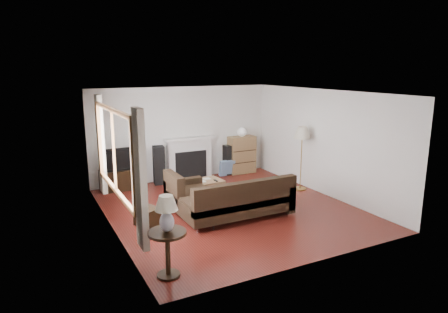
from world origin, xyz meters
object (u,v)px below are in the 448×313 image
tv_stand (121,179)px  side_table (168,254)px  bookshelf (242,155)px  floor_lamp (301,158)px  sectional_sofa (238,199)px  coffee_table (200,190)px

tv_stand → side_table: bearing=-94.7°
bookshelf → floor_lamp: bearing=-76.5°
tv_stand → floor_lamp: bearing=-27.2°
sectional_sofa → bookshelf: bearing=59.1°
tv_stand → coffee_table: tv_stand is taller
bookshelf → floor_lamp: floor_lamp is taller
side_table → floor_lamp: bearing=30.2°
floor_lamp → side_table: (-4.37, -2.54, -0.45)m
floor_lamp → side_table: bearing=-149.8°
sectional_sofa → floor_lamp: floor_lamp is taller
sectional_sofa → tv_stand: bearing=118.7°
side_table → tv_stand: bearing=85.3°
sectional_sofa → floor_lamp: bearing=22.7°
floor_lamp → sectional_sofa: bearing=-157.3°
bookshelf → tv_stand: bearing=-179.4°
sectional_sofa → side_table: 2.57m
sectional_sofa → floor_lamp: size_ratio=1.54×
coffee_table → side_table: (-1.85, -3.04, 0.14)m
bookshelf → coffee_table: bookshelf is taller
coffee_table → floor_lamp: bearing=-16.4°
bookshelf → floor_lamp: (0.50, -2.09, 0.26)m
bookshelf → coffee_table: size_ratio=1.00×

